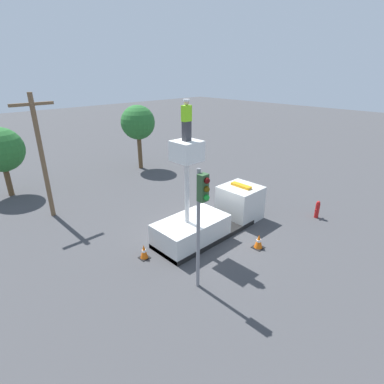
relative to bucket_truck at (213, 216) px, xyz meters
The scene contains 10 objects.
ground_plane 1.09m from the bucket_truck, behind, with size 120.00×120.00×0.00m, color #424244.
bucket_truck is the anchor object (origin of this frame).
worker 5.51m from the bucket_truck, behind, with size 0.40×0.26×1.75m.
traffic_light_pole 5.22m from the bucket_truck, 143.57° to the right, with size 0.34×0.57×4.99m.
fire_hydrant 6.48m from the bucket_truck, 28.92° to the right, with size 0.48×0.24×1.06m.
traffic_cone_rear 4.18m from the bucket_truck, behind, with size 0.45×0.45×0.71m.
traffic_cone_curbside 2.74m from the bucket_truck, 80.18° to the right, with size 0.52×0.52×0.73m.
tree_left_bg 12.91m from the bucket_truck, 72.91° to the left, with size 2.85×2.85×5.42m.
tree_right_bg 14.77m from the bucket_truck, 115.97° to the left, with size 2.94×2.94×4.70m.
utility_pole 10.09m from the bucket_truck, 124.43° to the left, with size 2.20×0.26×7.05m.
Camera 1 is at (-10.04, -9.46, 8.17)m, focal length 28.00 mm.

